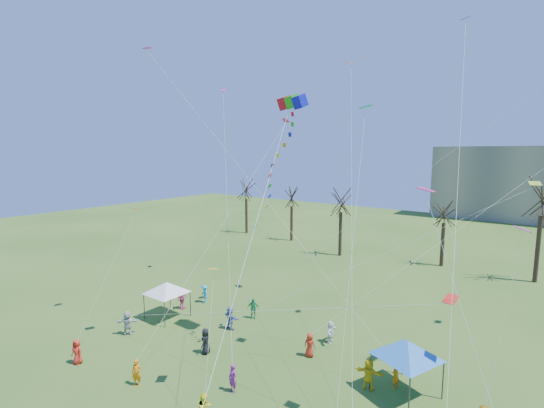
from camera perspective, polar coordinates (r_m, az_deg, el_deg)
The scene contains 6 objects.
bare_tree_row at distance 49.06m, azimuth 26.53°, elevation -1.03°, with size 67.84×8.86×11.27m.
big_box_kite at distance 24.59m, azimuth 0.91°, elevation 4.58°, with size 3.17×7.52×19.93m.
canopy_tent_white at distance 33.37m, azimuth -15.57°, elevation -12.02°, with size 4.09×4.09×3.07m.
canopy_tent_blue at distance 24.12m, azimuth 19.68°, elevation -19.87°, with size 3.93×3.93×3.20m.
festival_crowd at distance 25.65m, azimuth -0.92°, elevation -22.30°, with size 26.00×13.52×1.86m.
small_kites_aloft at distance 25.18m, azimuth 10.88°, elevation 6.77°, with size 29.45×20.83×33.32m.
Camera 1 is at (12.87, -11.05, 13.71)m, focal length 25.00 mm.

